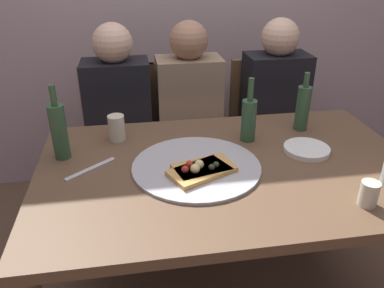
{
  "coord_description": "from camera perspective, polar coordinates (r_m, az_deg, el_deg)",
  "views": [
    {
      "loc": [
        -0.35,
        -1.26,
        1.51
      ],
      "look_at": [
        -0.13,
        0.1,
        0.8
      ],
      "focal_mm": 36.32,
      "sensor_mm": 36.0,
      "label": 1
    }
  ],
  "objects": [
    {
      "name": "pizza_slice_extra",
      "position": [
        1.44,
        1.67,
        -3.47
      ],
      "size": [
        0.25,
        0.18,
        0.05
      ],
      "color": "tan",
      "rests_on": "pizza_tray"
    },
    {
      "name": "water_bottle",
      "position": [
        1.6,
        -18.96,
        1.91
      ],
      "size": [
        0.06,
        0.06,
        0.3
      ],
      "color": "#2D5133",
      "rests_on": "dining_table"
    },
    {
      "name": "wine_bottle",
      "position": [
        1.83,
        15.95,
        5.2
      ],
      "size": [
        0.06,
        0.06,
        0.27
      ],
      "color": "#2D5133",
      "rests_on": "dining_table"
    },
    {
      "name": "guest_by_wall",
      "position": [
        2.31,
        12.58,
        4.27
      ],
      "size": [
        0.36,
        0.56,
        1.17
      ],
      "rotation": [
        0.0,
        0.0,
        3.14
      ],
      "color": "black",
      "rests_on": "ground_plane"
    },
    {
      "name": "tumbler_near",
      "position": [
        1.71,
        -11.01,
        2.34
      ],
      "size": [
        0.07,
        0.07,
        0.11
      ],
      "primitive_type": "cylinder",
      "color": "beige",
      "rests_on": "dining_table"
    },
    {
      "name": "chair_middle",
      "position": [
        2.37,
        -0.65,
        2.15
      ],
      "size": [
        0.44,
        0.44,
        0.9
      ],
      "rotation": [
        0.0,
        0.0,
        3.14
      ],
      "color": "brown",
      "rests_on": "ground_plane"
    },
    {
      "name": "chair_right",
      "position": [
        2.49,
        11.08,
        2.9
      ],
      "size": [
        0.44,
        0.44,
        0.9
      ],
      "rotation": [
        0.0,
        0.0,
        3.14
      ],
      "color": "brown",
      "rests_on": "ground_plane"
    },
    {
      "name": "dining_table",
      "position": [
        1.55,
        5.28,
        -5.66
      ],
      "size": [
        1.47,
        0.93,
        0.75
      ],
      "color": "brown",
      "rests_on": "ground_plane"
    },
    {
      "name": "chair_left",
      "position": [
        2.35,
        -10.35,
        1.46
      ],
      "size": [
        0.44,
        0.44,
        0.9
      ],
      "rotation": [
        0.0,
        0.0,
        3.14
      ],
      "color": "brown",
      "rests_on": "ground_plane"
    },
    {
      "name": "beer_bottle",
      "position": [
        1.68,
        8.33,
        3.73
      ],
      "size": [
        0.06,
        0.06,
        0.28
      ],
      "color": "#2D5133",
      "rests_on": "dining_table"
    },
    {
      "name": "wine_glass",
      "position": [
        1.39,
        24.54,
        -6.67
      ],
      "size": [
        0.06,
        0.06,
        0.09
      ],
      "primitive_type": "cylinder",
      "color": "beige",
      "rests_on": "dining_table"
    },
    {
      "name": "guest_in_beanie",
      "position": [
        2.18,
        -0.07,
        3.55
      ],
      "size": [
        0.36,
        0.56,
        1.17
      ],
      "rotation": [
        0.0,
        0.0,
        3.14
      ],
      "color": "#937A60",
      "rests_on": "ground_plane"
    },
    {
      "name": "table_knife",
      "position": [
        1.53,
        -14.65,
        -3.56
      ],
      "size": [
        0.18,
        0.15,
        0.01
      ],
      "primitive_type": "cube",
      "rotation": [
        0.0,
        0.0,
        0.67
      ],
      "color": "#B7B7BC",
      "rests_on": "dining_table"
    },
    {
      "name": "pizza_tray",
      "position": [
        1.49,
        0.62,
        -3.23
      ],
      "size": [
        0.49,
        0.49,
        0.01
      ],
      "primitive_type": "cylinder",
      "color": "#ADADB2",
      "rests_on": "dining_table"
    },
    {
      "name": "guest_in_sweater",
      "position": [
        2.16,
        -10.63,
        2.81
      ],
      "size": [
        0.36,
        0.56,
        1.17
      ],
      "rotation": [
        0.0,
        0.0,
        3.14
      ],
      "color": "black",
      "rests_on": "ground_plane"
    },
    {
      "name": "pizza_slice_last",
      "position": [
        1.42,
        1.03,
        -4.05
      ],
      "size": [
        0.25,
        0.21,
        0.05
      ],
      "color": "tan",
      "rests_on": "pizza_tray"
    },
    {
      "name": "plate_stack",
      "position": [
        1.67,
        16.47,
        -0.76
      ],
      "size": [
        0.19,
        0.19,
        0.02
      ],
      "primitive_type": "cylinder",
      "color": "white",
      "rests_on": "dining_table"
    }
  ]
}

